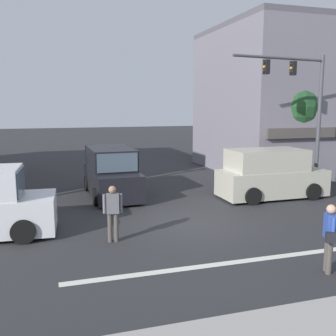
# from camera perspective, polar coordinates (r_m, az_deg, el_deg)

# --- Properties ---
(ground_plane) EXTENTS (120.00, 120.00, 0.00)m
(ground_plane) POSITION_cam_1_polar(r_m,az_deg,el_deg) (13.51, 3.54, -7.96)
(ground_plane) COLOR #2B2B2D
(lane_marking_stripe) EXTENTS (9.00, 0.24, 0.01)m
(lane_marking_stripe) POSITION_cam_1_polar(r_m,az_deg,el_deg) (10.50, 10.49, -13.18)
(lane_marking_stripe) COLOR silver
(lane_marking_stripe) RESTS_ON ground
(building_right_corner) EXTENTS (13.75, 9.24, 8.59)m
(building_right_corner) POSITION_cam_1_polar(r_m,az_deg,el_deg) (27.04, 21.18, 9.20)
(building_right_corner) COLOR slate
(building_right_corner) RESTS_ON ground
(street_tree) EXTENTS (3.86, 3.86, 5.81)m
(street_tree) POSITION_cam_1_polar(r_m,az_deg,el_deg) (22.21, 16.57, 8.50)
(street_tree) COLOR #4C3823
(street_tree) RESTS_ON ground
(traffic_light_mast) EXTENTS (4.86, 0.75, 6.20)m
(traffic_light_mast) POSITION_cam_1_polar(r_m,az_deg,el_deg) (18.88, 19.11, 9.26)
(traffic_light_mast) COLOR #47474C
(traffic_light_mast) RESTS_ON ground
(van_crossing_leftbound) EXTENTS (2.13, 4.64, 2.11)m
(van_crossing_leftbound) POSITION_cam_1_polar(r_m,az_deg,el_deg) (17.45, -8.21, -0.74)
(van_crossing_leftbound) COLOR black
(van_crossing_leftbound) RESTS_ON ground
(van_parked_curbside) EXTENTS (4.61, 2.05, 2.11)m
(van_parked_curbside) POSITION_cam_1_polar(r_m,az_deg,el_deg) (17.42, 14.61, -0.96)
(van_parked_curbside) COLOR #B7B29E
(van_parked_curbside) RESTS_ON ground
(pedestrian_foreground_with_bag) EXTENTS (0.49, 0.65, 1.67)m
(pedestrian_foreground_with_bag) POSITION_cam_1_polar(r_m,az_deg,el_deg) (10.11, 22.42, -8.91)
(pedestrian_foreground_with_bag) COLOR #4C4742
(pedestrian_foreground_with_bag) RESTS_ON ground
(pedestrian_mid_crossing) EXTENTS (0.57, 0.26, 1.67)m
(pedestrian_mid_crossing) POSITION_cam_1_polar(r_m,az_deg,el_deg) (11.56, -8.02, -6.09)
(pedestrian_mid_crossing) COLOR #4C4742
(pedestrian_mid_crossing) RESTS_ON ground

